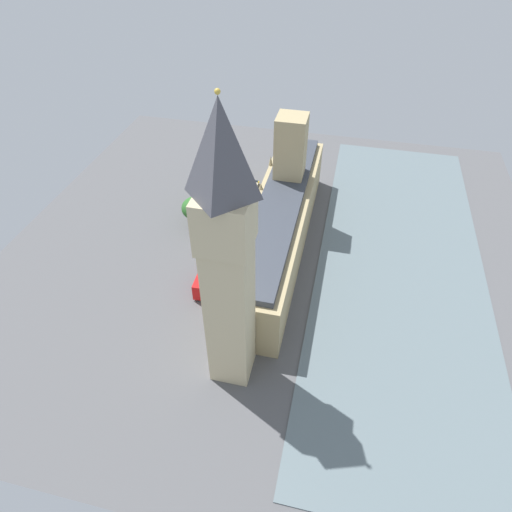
% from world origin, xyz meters
% --- Properties ---
extents(ground_plane, '(142.20, 142.20, 0.00)m').
position_xyz_m(ground_plane, '(0.00, 0.00, 0.00)').
color(ground_plane, '#565659').
extents(river_thames, '(42.10, 127.98, 0.25)m').
position_xyz_m(river_thames, '(-34.51, 0.00, 0.12)').
color(river_thames, slate).
rests_on(river_thames, ground).
extents(parliament_building, '(13.96, 72.20, 31.89)m').
position_xyz_m(parliament_building, '(-1.99, -1.49, 8.45)').
color(parliament_building, tan).
rests_on(parliament_building, ground).
extents(clock_tower, '(8.69, 8.69, 58.12)m').
position_xyz_m(clock_tower, '(-0.23, 40.28, 30.09)').
color(clock_tower, '#CCBA8E').
rests_on(clock_tower, ground).
extents(car_yellow_cab_trailing, '(2.06, 4.65, 1.74)m').
position_xyz_m(car_yellow_cab_trailing, '(11.19, -28.02, 0.89)').
color(car_yellow_cab_trailing, gold).
rests_on(car_yellow_cab_trailing, ground).
extents(car_white_opposite_hall, '(1.96, 4.07, 1.74)m').
position_xyz_m(car_white_opposite_hall, '(14.09, -22.32, 0.88)').
color(car_white_opposite_hall, silver).
rests_on(car_white_opposite_hall, ground).
extents(car_blue_corner, '(1.91, 4.39, 1.74)m').
position_xyz_m(car_blue_corner, '(13.28, -13.58, 0.89)').
color(car_blue_corner, navy).
rests_on(car_blue_corner, ground).
extents(car_silver_near_tower, '(1.83, 4.64, 1.74)m').
position_xyz_m(car_silver_near_tower, '(12.09, 0.77, 0.89)').
color(car_silver_near_tower, '#B7B7BC').
rests_on(car_silver_near_tower, ground).
extents(double_decker_bus_kerbside, '(2.90, 10.57, 4.75)m').
position_xyz_m(double_decker_bus_kerbside, '(12.99, 19.14, 2.63)').
color(double_decker_bus_kerbside, red).
rests_on(double_decker_bus_kerbside, ground).
extents(pedestrian_midblock, '(0.64, 0.56, 1.62)m').
position_xyz_m(pedestrian_midblock, '(7.97, -23.34, 0.73)').
color(pedestrian_midblock, maroon).
rests_on(pedestrian_midblock, ground).
extents(pedestrian_under_trees, '(0.66, 0.71, 1.71)m').
position_xyz_m(pedestrian_under_trees, '(8.78, 23.95, 0.77)').
color(pedestrian_under_trees, maroon).
rests_on(pedestrian_under_trees, ground).
extents(pedestrian_by_river_gate, '(0.68, 0.65, 1.63)m').
position_xyz_m(pedestrian_by_river_gate, '(8.18, 31.60, 0.73)').
color(pedestrian_by_river_gate, maroon).
rests_on(pedestrian_by_river_gate, ground).
extents(plane_tree_leading, '(7.19, 7.19, 9.80)m').
position_xyz_m(plane_tree_leading, '(22.76, -3.39, 6.72)').
color(plane_tree_leading, brown).
rests_on(plane_tree_leading, ground).
extents(plane_tree_far_end, '(5.49, 5.49, 9.15)m').
position_xyz_m(plane_tree_far_end, '(23.61, -18.53, 6.77)').
color(plane_tree_far_end, brown).
rests_on(plane_tree_far_end, ground).
extents(plane_tree_slot_10, '(4.45, 4.45, 8.50)m').
position_xyz_m(plane_tree_slot_10, '(22.05, -28.35, 6.52)').
color(plane_tree_slot_10, brown).
rests_on(plane_tree_slot_10, ground).
extents(plane_tree_slot_11, '(6.97, 6.97, 9.19)m').
position_xyz_m(plane_tree_slot_11, '(22.07, -9.31, 6.21)').
color(plane_tree_slot_11, brown).
rests_on(plane_tree_slot_11, ground).
extents(street_lamp_slot_12, '(0.56, 0.56, 5.81)m').
position_xyz_m(street_lamp_slot_12, '(22.29, -23.40, 4.10)').
color(street_lamp_slot_12, black).
rests_on(street_lamp_slot_12, ground).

